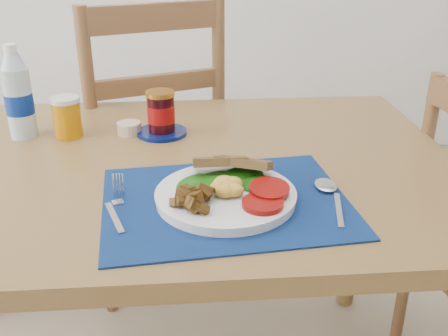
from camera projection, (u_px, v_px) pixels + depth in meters
name	position (u px, v px, depth m)	size (l,w,h in m)	color
table	(150.00, 194.00, 1.22)	(1.40, 0.90, 0.75)	brown
chair_far	(148.00, 123.00, 1.77)	(0.59, 0.58, 1.26)	brown
placemat	(226.00, 201.00, 1.00)	(0.46, 0.36, 0.00)	black
breakfast_plate	(223.00, 193.00, 0.99)	(0.27, 0.27, 0.06)	silver
fork	(117.00, 208.00, 0.97)	(0.05, 0.16, 0.00)	#B2B5BA
spoon	(329.00, 193.00, 1.03)	(0.04, 0.19, 0.01)	#B2B5BA
water_bottle	(18.00, 97.00, 1.28)	(0.07, 0.07, 0.23)	#ADBFCC
juice_glass	(67.00, 118.00, 1.30)	(0.07, 0.07, 0.10)	#B76F04
ramekin	(129.00, 128.00, 1.33)	(0.06, 0.06, 0.03)	#CAAF94
jam_on_saucer	(161.00, 116.00, 1.31)	(0.13, 0.13, 0.11)	#04104F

